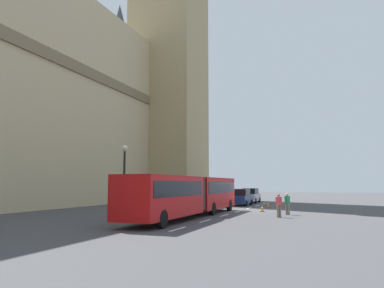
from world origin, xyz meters
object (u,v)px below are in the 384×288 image
at_px(pedestrian_near_cones, 279,205).
at_px(traffic_cone_middle, 268,204).
at_px(articulated_bus, 189,193).
at_px(sedan_trailing, 251,196).
at_px(sedan_lead, 241,197).
at_px(street_lamp, 124,175).
at_px(pedestrian_by_kerb, 287,203).
at_px(traffic_cone_west, 262,208).

bearing_deg(pedestrian_near_cones, traffic_cone_middle, 12.62).
xyz_separation_m(articulated_bus, sedan_trailing, (22.12, -0.02, -0.83)).
bearing_deg(pedestrian_near_cones, sedan_trailing, 16.95).
relative_size(sedan_lead, pedestrian_near_cones, 2.60).
bearing_deg(articulated_bus, sedan_trailing, -0.05).
height_order(traffic_cone_middle, street_lamp, street_lamp).
distance_m(sedan_lead, pedestrian_by_kerb, 12.79).
bearing_deg(sedan_lead, articulated_bus, 179.09).
bearing_deg(traffic_cone_middle, traffic_cone_west, -175.69).
distance_m(articulated_bus, traffic_cone_middle, 14.16).
height_order(sedan_lead, pedestrian_near_cones, sedan_lead).
xyz_separation_m(traffic_cone_middle, pedestrian_near_cones, (-11.62, -2.60, 0.63)).
bearing_deg(articulated_bus, traffic_cone_west, -29.09).
relative_size(articulated_bus, sedan_trailing, 3.91).
xyz_separation_m(sedan_lead, street_lamp, (-17.29, 4.76, 2.14)).
xyz_separation_m(traffic_cone_middle, pedestrian_by_kerb, (-9.13, -2.94, 0.63)).
distance_m(pedestrian_near_cones, pedestrian_by_kerb, 2.52).
distance_m(sedan_trailing, street_lamp, 24.26).
xyz_separation_m(articulated_bus, street_lamp, (-1.61, 4.51, 1.31)).
xyz_separation_m(sedan_trailing, street_lamp, (-23.74, 4.53, 2.14)).
height_order(articulated_bus, pedestrian_by_kerb, articulated_bus).
bearing_deg(traffic_cone_west, pedestrian_near_cones, -157.92).
bearing_deg(traffic_cone_middle, sedan_trailing, 22.56).
distance_m(street_lamp, pedestrian_near_cones, 11.46).
distance_m(articulated_bus, sedan_trailing, 22.14).
relative_size(street_lamp, pedestrian_near_cones, 3.12).
height_order(articulated_bus, traffic_cone_west, articulated_bus).
bearing_deg(sedan_trailing, sedan_lead, -177.95).
bearing_deg(pedestrian_by_kerb, street_lamp, 119.10).
relative_size(sedan_trailing, street_lamp, 0.83).
bearing_deg(traffic_cone_west, articulated_bus, 150.91).
bearing_deg(traffic_cone_west, sedan_lead, 24.13).
relative_size(pedestrian_near_cones, pedestrian_by_kerb, 1.00).
height_order(sedan_lead, sedan_trailing, same).
relative_size(sedan_lead, street_lamp, 0.83).
bearing_deg(street_lamp, sedan_trailing, -10.79).
bearing_deg(street_lamp, traffic_cone_middle, -27.84).
height_order(articulated_bus, sedan_trailing, articulated_bus).
distance_m(traffic_cone_west, traffic_cone_middle, 6.41).
height_order(street_lamp, pedestrian_by_kerb, street_lamp).
bearing_deg(traffic_cone_middle, articulated_bus, 165.42).
relative_size(traffic_cone_middle, pedestrian_near_cones, 0.34).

